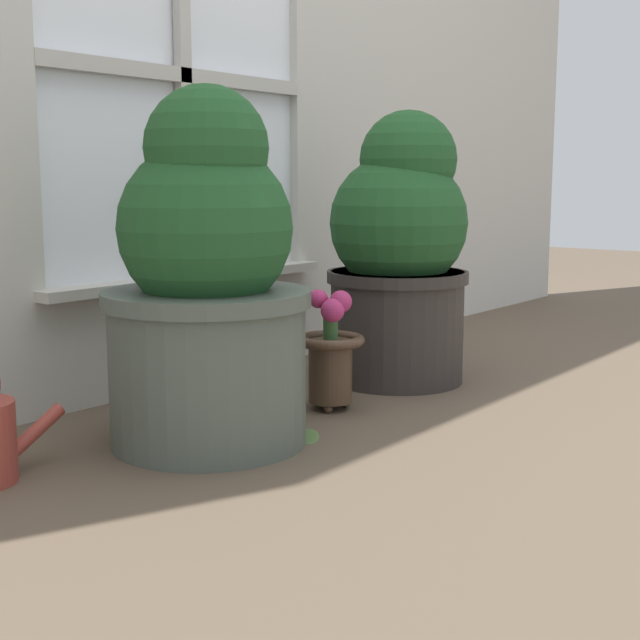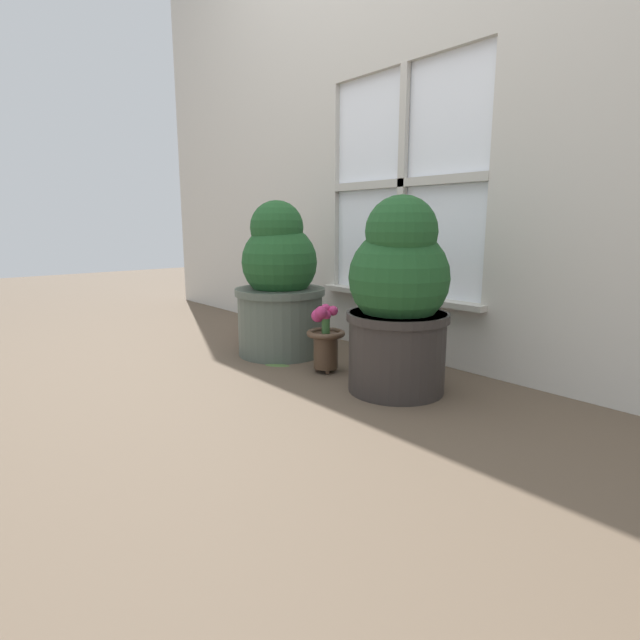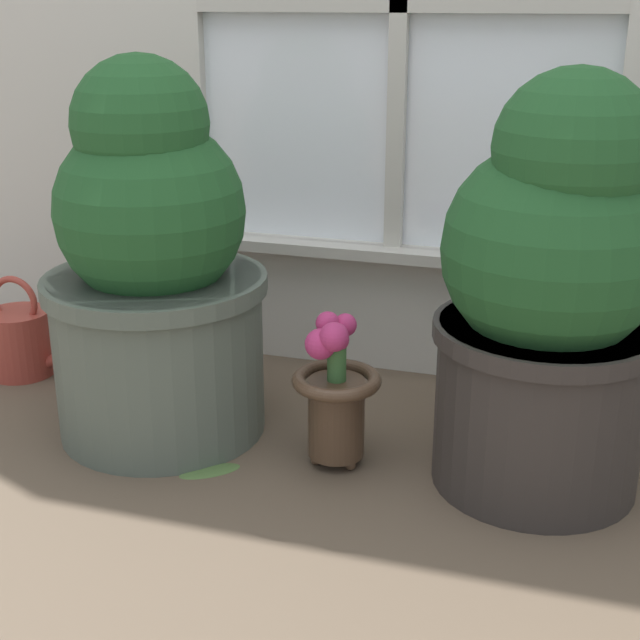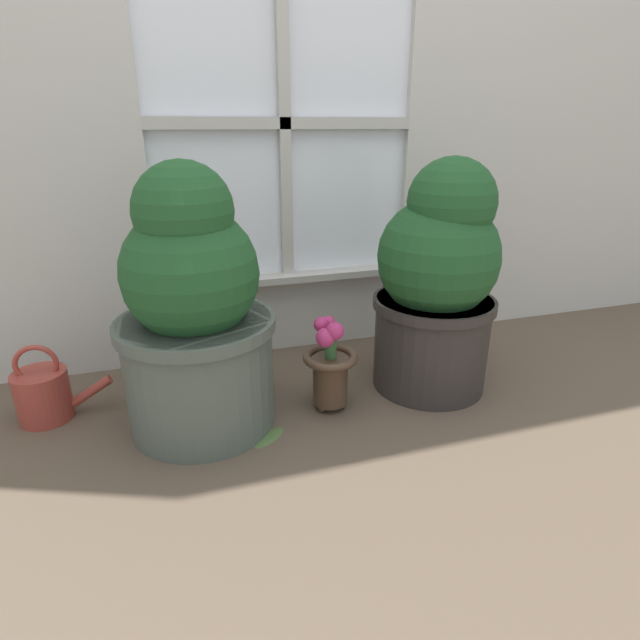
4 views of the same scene
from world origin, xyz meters
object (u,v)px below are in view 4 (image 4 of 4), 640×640
at_px(potted_plant_right, 437,283).
at_px(flower_vase, 330,365).
at_px(watering_can, 44,394).
at_px(potted_plant_left, 195,314).

distance_m(potted_plant_right, flower_vase, 0.40).
xyz_separation_m(flower_vase, watering_can, (-0.77, 0.18, -0.06)).
relative_size(flower_vase, watering_can, 1.09).
xyz_separation_m(potted_plant_right, watering_can, (-1.12, 0.14, -0.26)).
relative_size(potted_plant_left, potted_plant_right, 1.01).
distance_m(potted_plant_right, watering_can, 1.16).
bearing_deg(flower_vase, watering_can, 166.83).
distance_m(flower_vase, watering_can, 0.80).
xyz_separation_m(potted_plant_left, potted_plant_right, (0.70, 0.01, 0.02)).
height_order(potted_plant_right, flower_vase, potted_plant_right).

